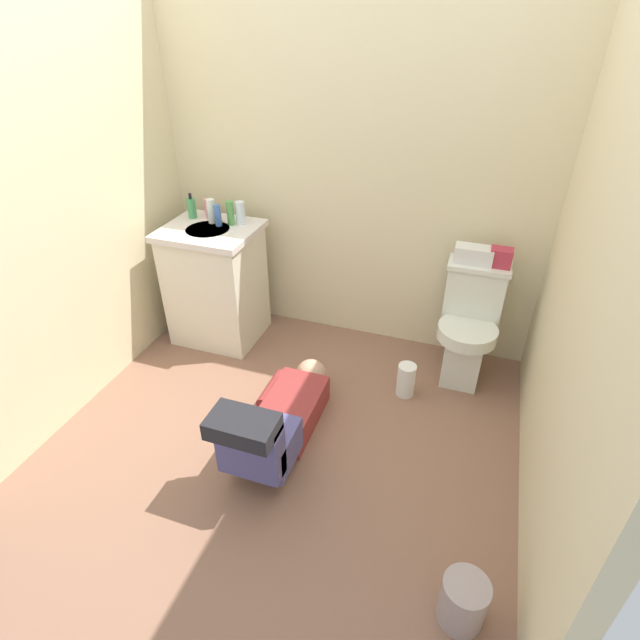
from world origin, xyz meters
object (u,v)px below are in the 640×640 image
at_px(person_plumber, 277,420).
at_px(bottle_pink, 208,208).
at_px(trash_can, 463,601).
at_px(tissue_box, 474,255).
at_px(toilet, 468,326).
at_px(soap_dispenser, 192,208).
at_px(bottle_white, 211,211).
at_px(faucet, 219,213).
at_px(toiletry_bag, 501,257).
at_px(vanity_cabinet, 216,283).
at_px(bottle_clear, 240,213).
at_px(bottle_blue, 218,216).
at_px(paper_towel_roll, 406,380).
at_px(bottle_green, 230,213).

height_order(person_plumber, bottle_pink, bottle_pink).
bearing_deg(trash_can, tissue_box, 96.98).
bearing_deg(toilet, soap_dispenser, 179.37).
distance_m(tissue_box, bottle_white, 1.66).
xyz_separation_m(bottle_pink, trash_can, (1.93, -1.62, -0.77)).
bearing_deg(bottle_white, soap_dispenser, 168.23).
relative_size(bottle_white, trash_can, 0.70).
bearing_deg(faucet, person_plumber, -50.93).
bearing_deg(bottle_white, faucet, 69.14).
bearing_deg(toiletry_bag, soap_dispenser, -177.97).
bearing_deg(vanity_cabinet, toiletry_bag, 6.08).
distance_m(bottle_clear, trash_can, 2.44).
relative_size(bottle_white, bottle_blue, 1.14).
xyz_separation_m(person_plumber, bottle_white, (-0.83, 0.94, 0.72)).
bearing_deg(bottle_white, bottle_blue, -26.93).
bearing_deg(vanity_cabinet, tissue_box, 6.63).
xyz_separation_m(vanity_cabinet, person_plumber, (0.81, -0.85, -0.24)).
relative_size(toilet, bottle_white, 4.75).
relative_size(vanity_cabinet, paper_towel_roll, 3.81).
bearing_deg(soap_dispenser, faucet, 6.01).
distance_m(toilet, bottle_blue, 1.72).
height_order(toilet, bottle_pink, bottle_pink).
relative_size(toilet, bottle_blue, 5.42).
xyz_separation_m(faucet, bottle_green, (0.11, -0.04, 0.03)).
relative_size(vanity_cabinet, bottle_green, 5.23).
bearing_deg(soap_dispenser, vanity_cabinet, -32.35).
bearing_deg(bottle_green, soap_dispenser, 175.52).
bearing_deg(vanity_cabinet, bottle_blue, 50.05).
xyz_separation_m(bottle_pink, bottle_blue, (0.13, -0.11, 0.01)).
bearing_deg(paper_towel_roll, bottle_pink, 165.54).
distance_m(faucet, tissue_box, 1.64).
bearing_deg(bottle_pink, person_plumber, -48.53).
bearing_deg(bottle_pink, paper_towel_roll, -14.46).
bearing_deg(toiletry_bag, tissue_box, 180.00).
bearing_deg(soap_dispenser, paper_towel_roll, -12.21).
distance_m(bottle_pink, bottle_green, 0.21).
height_order(person_plumber, bottle_blue, bottle_blue).
bearing_deg(bottle_blue, vanity_cabinet, -129.95).
distance_m(bottle_white, bottle_blue, 0.07).
xyz_separation_m(faucet, trash_can, (1.84, -1.60, -0.76)).
bearing_deg(faucet, soap_dispenser, -173.99).
distance_m(person_plumber, tissue_box, 1.47).
relative_size(toilet, toiletry_bag, 6.05).
height_order(bottle_white, bottle_green, same).
height_order(vanity_cabinet, bottle_white, bottle_white).
height_order(faucet, bottle_clear, bottle_clear).
distance_m(person_plumber, bottle_green, 1.38).
xyz_separation_m(person_plumber, trash_can, (1.03, -0.61, -0.06)).
relative_size(toilet, trash_can, 3.35).
bearing_deg(bottle_green, bottle_clear, 29.62).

